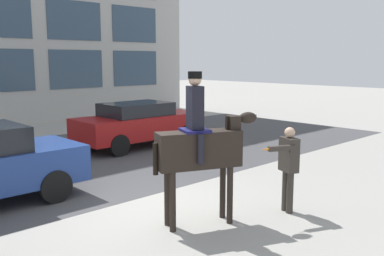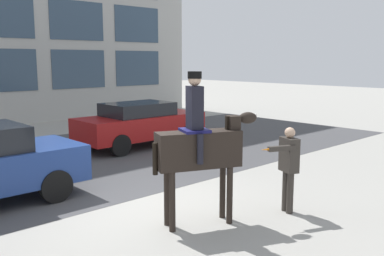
# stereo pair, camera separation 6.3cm
# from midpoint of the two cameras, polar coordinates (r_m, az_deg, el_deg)

# --- Properties ---
(ground_plane) EXTENTS (80.00, 80.00, 0.00)m
(ground_plane) POSITION_cam_midpoint_polar(r_m,az_deg,el_deg) (8.89, -5.04, -10.11)
(ground_plane) COLOR #9E9B93
(road_surface) EXTENTS (24.47, 8.50, 0.01)m
(road_surface) POSITION_cam_midpoint_polar(r_m,az_deg,el_deg) (12.83, -18.26, -4.52)
(road_surface) COLOR #444447
(road_surface) RESTS_ON ground_plane
(mounted_horse_lead) EXTENTS (1.85, 1.02, 2.72)m
(mounted_horse_lead) POSITION_cam_midpoint_polar(r_m,az_deg,el_deg) (7.47, 1.36, -2.39)
(mounted_horse_lead) COLOR black
(mounted_horse_lead) RESTS_ON ground_plane
(pedestrian_bystander) EXTENTS (0.91, 0.45, 1.66)m
(pedestrian_bystander) POSITION_cam_midpoint_polar(r_m,az_deg,el_deg) (8.37, 12.94, -4.58)
(pedestrian_bystander) COLOR #332D28
(pedestrian_bystander) RESTS_ON ground_plane
(street_car_far_lane) EXTENTS (4.40, 1.82, 1.50)m
(street_car_far_lane) POSITION_cam_midpoint_polar(r_m,az_deg,el_deg) (14.56, -6.80, 0.64)
(street_car_far_lane) COLOR maroon
(street_car_far_lane) RESTS_ON ground_plane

